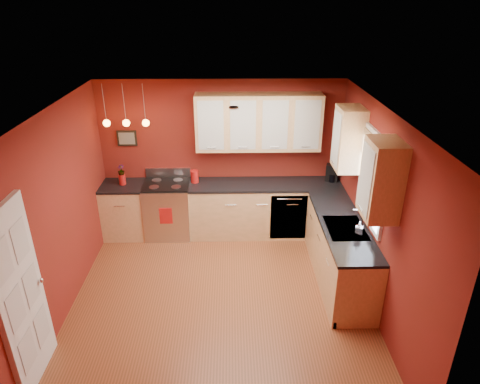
{
  "coord_description": "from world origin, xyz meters",
  "views": [
    {
      "loc": [
        0.17,
        -4.69,
        3.83
      ],
      "look_at": [
        0.29,
        1.0,
        1.16
      ],
      "focal_mm": 32.0,
      "sensor_mm": 36.0,
      "label": 1
    }
  ],
  "objects_px": {
    "sink": "(345,229)",
    "coffee_maker": "(332,173)",
    "red_canister": "(195,176)",
    "soap_pump": "(359,229)",
    "gas_range": "(168,209)"
  },
  "relations": [
    {
      "from": "coffee_maker",
      "to": "red_canister",
      "type": "bearing_deg",
      "value": -162.69
    },
    {
      "from": "sink",
      "to": "coffee_maker",
      "type": "height_order",
      "value": "same"
    },
    {
      "from": "red_canister",
      "to": "coffee_maker",
      "type": "height_order",
      "value": "coffee_maker"
    },
    {
      "from": "red_canister",
      "to": "soap_pump",
      "type": "relative_size",
      "value": 0.99
    },
    {
      "from": "soap_pump",
      "to": "coffee_maker",
      "type": "bearing_deg",
      "value": 88.84
    },
    {
      "from": "gas_range",
      "to": "red_canister",
      "type": "xyz_separation_m",
      "value": [
        0.47,
        0.07,
        0.56
      ]
    },
    {
      "from": "gas_range",
      "to": "sink",
      "type": "distance_m",
      "value": 3.05
    },
    {
      "from": "coffee_maker",
      "to": "soap_pump",
      "type": "distance_m",
      "value": 1.82
    },
    {
      "from": "gas_range",
      "to": "sink",
      "type": "relative_size",
      "value": 1.59
    },
    {
      "from": "sink",
      "to": "gas_range",
      "type": "bearing_deg",
      "value": 150.22
    },
    {
      "from": "gas_range",
      "to": "soap_pump",
      "type": "bearing_deg",
      "value": -32.16
    },
    {
      "from": "red_canister",
      "to": "coffee_maker",
      "type": "distance_m",
      "value": 2.3
    },
    {
      "from": "soap_pump",
      "to": "sink",
      "type": "bearing_deg",
      "value": 117.02
    },
    {
      "from": "sink",
      "to": "soap_pump",
      "type": "distance_m",
      "value": 0.28
    },
    {
      "from": "gas_range",
      "to": "soap_pump",
      "type": "relative_size",
      "value": 5.33
    }
  ]
}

